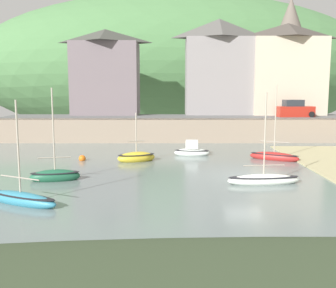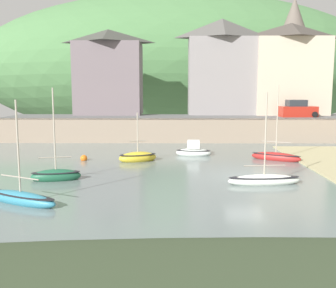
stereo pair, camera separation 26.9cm
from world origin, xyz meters
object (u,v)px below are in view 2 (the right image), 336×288
at_px(rowboat_small_beached, 56,175).
at_px(church_with_spire, 293,54).
at_px(waterfront_building_left, 109,72).
at_px(parked_car_near_slipway, 298,110).
at_px(sailboat_tall_mast, 276,156).
at_px(fishing_boat_green, 193,151).
at_px(waterfront_building_right, 290,69).
at_px(sailboat_nearest_shore, 138,157).
at_px(sailboat_blue_trim, 264,180).
at_px(mooring_buoy, 84,158).
at_px(dinghy_open_wooden, 21,198).
at_px(waterfront_building_centre, 222,66).

bearing_deg(rowboat_small_beached, church_with_spire, 40.33).
distance_m(waterfront_building_left, parked_car_near_slipway, 23.17).
height_order(sailboat_tall_mast, fishing_boat_green, sailboat_tall_mast).
xyz_separation_m(rowboat_small_beached, parked_car_near_slipway, (21.46, 21.66, 2.90)).
distance_m(sailboat_tall_mast, parked_car_near_slipway, 16.12).
distance_m(waterfront_building_right, sailboat_nearest_shore, 27.21).
bearing_deg(parked_car_near_slipway, waterfront_building_right, 82.91).
bearing_deg(fishing_boat_green, waterfront_building_left, 124.45).
distance_m(sailboat_nearest_shore, sailboat_blue_trim, 10.98).
height_order(sailboat_blue_trim, mooring_buoy, sailboat_blue_trim).
relative_size(church_with_spire, sailboat_nearest_shore, 3.81).
relative_size(sailboat_tall_mast, sailboat_blue_trim, 1.09).
relative_size(sailboat_nearest_shore, fishing_boat_green, 1.31).
bearing_deg(sailboat_blue_trim, church_with_spire, 65.47).
bearing_deg(dinghy_open_wooden, rowboat_small_beached, 113.16).
bearing_deg(parked_car_near_slipway, waterfront_building_left, 164.02).
relative_size(waterfront_building_left, sailboat_tall_mast, 1.73).
bearing_deg(sailboat_blue_trim, waterfront_building_left, 110.71).
height_order(rowboat_small_beached, sailboat_tall_mast, sailboat_tall_mast).
relative_size(sailboat_nearest_shore, parked_car_near_slipway, 0.94).
height_order(waterfront_building_left, dinghy_open_wooden, waterfront_building_left).
height_order(waterfront_building_centre, church_with_spire, church_with_spire).
distance_m(dinghy_open_wooden, parked_car_near_slipway, 34.47).
bearing_deg(sailboat_nearest_shore, church_with_spire, 29.96).
bearing_deg(sailboat_tall_mast, mooring_buoy, -148.58).
distance_m(waterfront_building_left, sailboat_nearest_shore, 21.60).
height_order(sailboat_blue_trim, parked_car_near_slipway, sailboat_blue_trim).
bearing_deg(sailboat_blue_trim, fishing_boat_green, 104.20).
xyz_separation_m(waterfront_building_centre, waterfront_building_right, (8.43, 0.00, -0.29)).
xyz_separation_m(sailboat_tall_mast, fishing_boat_green, (-6.37, 2.19, 0.06)).
xyz_separation_m(church_with_spire, rowboat_small_beached, (-23.14, -30.16, -9.88)).
relative_size(waterfront_building_centre, church_with_spire, 0.77).
height_order(waterfront_building_left, church_with_spire, church_with_spire).
height_order(waterfront_building_centre, fishing_boat_green, waterfront_building_centre).
distance_m(church_with_spire, mooring_buoy, 34.28).
height_order(sailboat_nearest_shore, sailboat_blue_trim, sailboat_blue_trim).
bearing_deg(church_with_spire, sailboat_tall_mast, -108.75).
xyz_separation_m(waterfront_building_right, mooring_buoy, (-21.46, -19.41, -7.89)).
bearing_deg(sailboat_nearest_shore, waterfront_building_centre, 44.22).
distance_m(waterfront_building_centre, fishing_boat_green, 19.20).
relative_size(sailboat_blue_trim, dinghy_open_wooden, 1.06).
bearing_deg(waterfront_building_centre, fishing_boat_green, -104.26).
xyz_separation_m(fishing_boat_green, sailboat_blue_trim, (3.64, -10.07, -0.10)).
relative_size(dinghy_open_wooden, mooring_buoy, 9.67).
distance_m(waterfront_building_left, fishing_boat_green, 20.86).
bearing_deg(mooring_buoy, waterfront_building_centre, 56.13).
relative_size(fishing_boat_green, parked_car_near_slipway, 0.72).
distance_m(sailboat_tall_mast, mooring_buoy, 15.10).
height_order(waterfront_building_right, church_with_spire, church_with_spire).
distance_m(church_with_spire, sailboat_nearest_shore, 31.68).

